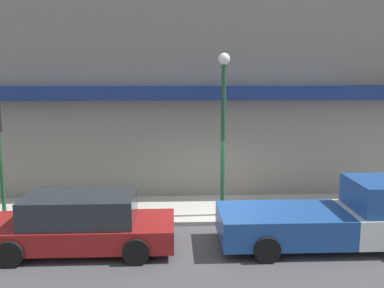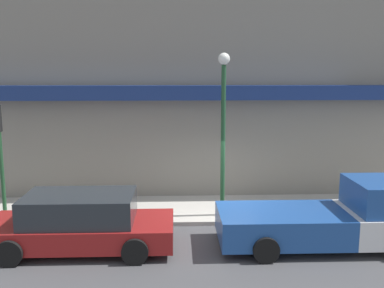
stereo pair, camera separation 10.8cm
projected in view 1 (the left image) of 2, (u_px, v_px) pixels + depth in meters
The scene contains 7 objects.
ground_plane at pixel (218, 226), 12.94m from camera, with size 80.00×80.00×0.00m, color #424244.
sidewalk at pixel (214, 209), 14.32m from camera, with size 36.00×2.82×0.13m.
building at pixel (208, 51), 16.28m from camera, with size 19.80×3.80×10.76m.
pickup_truck at pixel (339, 217), 11.37m from camera, with size 5.60×2.17×1.78m.
parked_car at pixel (81, 223), 11.08m from camera, with size 4.81×2.10×1.49m.
fire_hydrant at pixel (128, 206), 13.22m from camera, with size 0.19×0.19×0.74m.
street_lamp at pixel (223, 115), 13.03m from camera, with size 0.36×0.36×5.04m.
Camera 1 is at (-1.35, -12.30, 4.59)m, focal length 40.00 mm.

